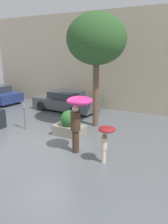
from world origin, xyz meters
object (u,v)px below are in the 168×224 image
at_px(parked_car_near, 66,101).
at_px(parking_meter, 24,111).
at_px(person_child, 106,136).
at_px(planter_box, 69,125).
at_px(person_adult, 78,111).
at_px(street_tree, 97,40).

height_order(parked_car_near, parking_meter, parking_meter).
relative_size(person_child, parked_car_near, 0.31).
distance_m(planter_box, parking_meter, 2.34).
distance_m(planter_box, parked_car_near, 4.33).
xyz_separation_m(planter_box, person_child, (2.37, -1.64, 0.51)).
distance_m(person_child, parked_car_near, 7.10).
relative_size(planter_box, parking_meter, 1.10).
height_order(person_adult, person_child, person_adult).
distance_m(planter_box, person_child, 2.93).
bearing_deg(planter_box, person_child, -34.73).
bearing_deg(parking_meter, street_tree, 36.69).
distance_m(person_adult, street_tree, 4.02).
relative_size(person_adult, parking_meter, 1.66).
distance_m(planter_box, street_tree, 4.05).
height_order(planter_box, parked_car_near, parked_car_near).
xyz_separation_m(person_adult, street_tree, (-0.71, 3.04, 2.53)).
relative_size(planter_box, street_tree, 0.26).
distance_m(parked_car_near, parking_meter, 3.94).
bearing_deg(parking_meter, planter_box, 8.15).
height_order(person_adult, parked_car_near, person_adult).
bearing_deg(person_child, planter_box, 154.91).
height_order(person_child, parked_car_near, person_child).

